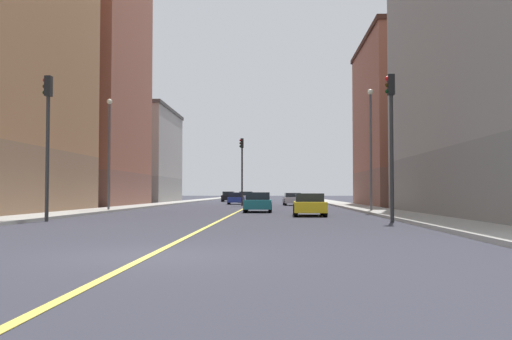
% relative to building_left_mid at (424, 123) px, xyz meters
% --- Properties ---
extents(ground_plane, '(400.00, 400.00, 0.00)m').
position_rel_building_left_mid_xyz_m(ground_plane, '(-16.02, -40.32, -7.62)').
color(ground_plane, '#2F2F39').
rests_on(ground_plane, ground).
extents(sidewalk_left, '(2.62, 168.00, 0.15)m').
position_rel_building_left_mid_xyz_m(sidewalk_left, '(-6.75, 8.68, -7.55)').
color(sidewalk_left, '#9E9B93').
rests_on(sidewalk_left, ground).
extents(sidewalk_right, '(2.62, 168.00, 0.15)m').
position_rel_building_left_mid_xyz_m(sidewalk_right, '(-25.28, 8.68, -7.55)').
color(sidewalk_right, '#9E9B93').
rests_on(sidewalk_right, ground).
extents(lane_center_stripe, '(0.16, 154.00, 0.01)m').
position_rel_building_left_mid_xyz_m(lane_center_stripe, '(-16.02, 8.68, -7.61)').
color(lane_center_stripe, '#E5D14C').
rests_on(lane_center_stripe, ground).
extents(building_left_mid, '(11.18, 15.78, 15.22)m').
position_rel_building_left_mid_xyz_m(building_left_mid, '(0.00, 0.00, 0.00)').
color(building_left_mid, brown).
rests_on(building_left_mid, ground).
extents(building_right_midblock, '(11.18, 15.08, 23.90)m').
position_rel_building_left_mid_xyz_m(building_right_midblock, '(-32.03, -0.13, 4.34)').
color(building_right_midblock, brown).
rests_on(building_right_midblock, ground).
extents(building_right_distant, '(11.18, 16.13, 11.76)m').
position_rel_building_left_mid_xyz_m(building_right_distant, '(-32.03, 18.71, -1.73)').
color(building_right_distant, gray).
rests_on(building_right_distant, ground).
extents(traffic_light_left_near, '(0.40, 0.32, 6.41)m').
position_rel_building_left_mid_xyz_m(traffic_light_left_near, '(-8.48, -27.19, -3.50)').
color(traffic_light_left_near, '#2D2D2D').
rests_on(traffic_light_left_near, ground).
extents(traffic_light_right_near, '(0.40, 0.32, 6.46)m').
position_rel_building_left_mid_xyz_m(traffic_light_right_near, '(-23.59, -27.19, -3.48)').
color(traffic_light_right_near, '#2D2D2D').
rests_on(traffic_light_right_near, ground).
extents(traffic_light_median_far, '(0.40, 0.32, 6.39)m').
position_rel_building_left_mid_xyz_m(traffic_light_median_far, '(-16.71, 1.55, -3.51)').
color(traffic_light_median_far, '#2D2D2D').
rests_on(traffic_light_median_far, ground).
extents(street_lamp_left_near, '(0.36, 0.36, 7.71)m').
position_rel_building_left_mid_xyz_m(street_lamp_left_near, '(-7.46, -15.78, -2.84)').
color(street_lamp_left_near, '#4C4C51').
rests_on(street_lamp_left_near, ground).
extents(street_lamp_right_near, '(0.36, 0.36, 7.37)m').
position_rel_building_left_mid_xyz_m(street_lamp_right_near, '(-24.57, -14.67, -3.02)').
color(street_lamp_right_near, '#4C4C51').
rests_on(street_lamp_right_near, ground).
extents(car_white, '(1.95, 3.96, 1.38)m').
position_rel_building_left_mid_xyz_m(car_white, '(-17.27, 19.55, -6.96)').
color(car_white, white).
rests_on(car_white, ground).
extents(car_teal, '(1.85, 4.27, 1.29)m').
position_rel_building_left_mid_xyz_m(car_teal, '(-14.66, -14.74, -6.99)').
color(car_teal, '#196670').
rests_on(car_teal, ground).
extents(car_silver, '(1.90, 4.49, 1.23)m').
position_rel_building_left_mid_xyz_m(car_silver, '(-11.85, 4.56, -7.01)').
color(car_silver, silver).
rests_on(car_silver, ground).
extents(car_black, '(1.81, 3.95, 1.39)m').
position_rel_building_left_mid_xyz_m(car_black, '(-20.06, 26.01, -6.94)').
color(car_black, black).
rests_on(car_black, ground).
extents(car_blue, '(1.94, 4.38, 1.27)m').
position_rel_building_left_mid_xyz_m(car_blue, '(-17.78, 9.22, -7.00)').
color(car_blue, '#23389E').
rests_on(car_blue, ground).
extents(car_yellow, '(1.83, 4.04, 1.23)m').
position_rel_building_left_mid_xyz_m(car_yellow, '(-11.64, -20.71, -7.02)').
color(car_yellow, gold).
rests_on(car_yellow, ground).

